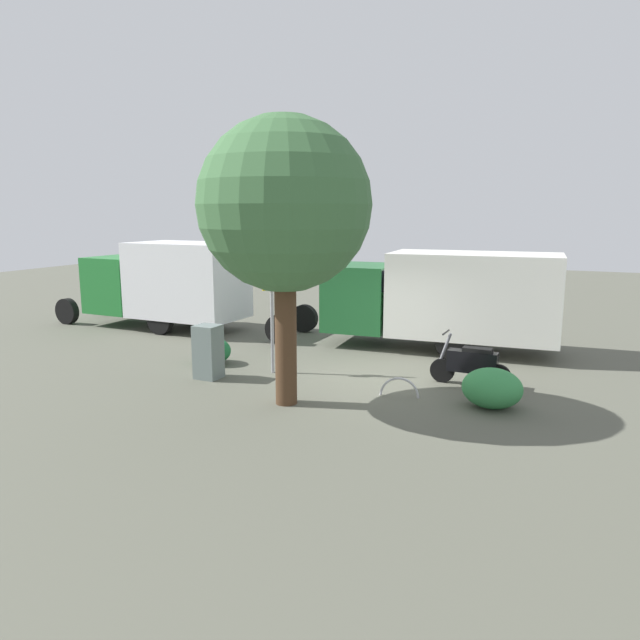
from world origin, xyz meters
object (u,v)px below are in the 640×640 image
Objects in this scene: stop_sign at (271,284)px; utility_cabinet at (208,352)px; street_tree at (284,206)px; box_truck_near at (438,295)px; motorcycle at (472,363)px; bike_rack_hoop at (399,396)px; box_truck_far at (165,281)px.

stop_sign is 2.57× the size of utility_cabinet.
street_tree reaches higher than utility_cabinet.
motorcycle is at bearing 111.79° from box_truck_near.
utility_cabinet is 1.50× the size of bike_rack_hoop.
box_truck_far reaches higher than bike_rack_hoop.
box_truck_near is 2.53× the size of stop_sign.
stop_sign reaches higher than box_truck_far.
box_truck_far is at bearing -12.14° from motorcycle.
box_truck_near is 9.72× the size of bike_rack_hoop.
street_tree is at bearing 124.54° from stop_sign.
street_tree reaches higher than stop_sign.
street_tree is at bearing 42.68° from motorcycle.
bike_rack_hoop is at bearing 50.60° from motorcycle.
box_truck_far is at bearing -31.17° from stop_sign.
box_truck_far is 11.01m from motorcycle.
box_truck_far is 6.97m from stop_sign.
box_truck_far reaches higher than box_truck_near.
stop_sign is at bearing -55.46° from street_tree.
street_tree reaches higher than box_truck_far.
utility_cabinet is (-4.78, 4.62, -0.96)m from box_truck_far.
stop_sign is at bearing 12.29° from motorcycle.
utility_cabinet is at bearing 46.90° from box_truck_near.
box_truck_near is at bearing -130.24° from utility_cabinet.
bike_rack_hoop is at bearing -175.02° from utility_cabinet.
motorcycle is 1.43× the size of utility_cabinet.
motorcycle is 6.08m from utility_cabinet.
motorcycle is at bearing -132.13° from bike_rack_hoop.
street_tree is 4.66m from bike_rack_hoop.
box_truck_far is 1.21× the size of street_tree.
motorcycle is 0.32× the size of street_tree.
street_tree is (1.78, 6.03, 2.42)m from box_truck_near.
bike_rack_hoop is at bearing 169.45° from stop_sign.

